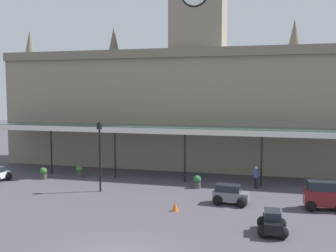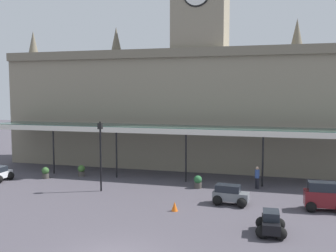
{
  "view_description": "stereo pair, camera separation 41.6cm",
  "coord_description": "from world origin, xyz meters",
  "px_view_note": "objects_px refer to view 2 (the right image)",
  "views": [
    {
      "loc": [
        6.01,
        -14.5,
        7.18
      ],
      "look_at": [
        0.0,
        9.48,
        4.98
      ],
      "focal_mm": 40.61,
      "sensor_mm": 36.0,
      "label": 1
    },
    {
      "loc": [
        6.41,
        -14.39,
        7.18
      ],
      "look_at": [
        0.0,
        9.48,
        4.98
      ],
      "focal_mm": 40.61,
      "sensor_mm": 36.0,
      "label": 2
    }
  ],
  "objects_px": {
    "victorian_lamppost": "(100,148)",
    "planter_near_kerb": "(198,182)",
    "planter_by_canopy": "(45,173)",
    "pedestrian_crossing_forecourt": "(257,177)",
    "traffic_cone": "(175,206)",
    "car_black_sedan": "(271,224)",
    "planter_forecourt_centre": "(81,171)",
    "car_maroon_van": "(325,198)",
    "car_grey_estate": "(230,196)",
    "car_white_sedan": "(0,175)"
  },
  "relations": [
    {
      "from": "car_black_sedan",
      "to": "planter_by_canopy",
      "type": "distance_m",
      "value": 19.9
    },
    {
      "from": "car_grey_estate",
      "to": "planter_near_kerb",
      "type": "xyz_separation_m",
      "value": [
        -2.78,
        3.6,
        -0.07
      ]
    },
    {
      "from": "car_black_sedan",
      "to": "planter_near_kerb",
      "type": "distance_m",
      "value": 9.76
    },
    {
      "from": "car_maroon_van",
      "to": "traffic_cone",
      "type": "xyz_separation_m",
      "value": [
        -8.8,
        -2.42,
        -0.52
      ]
    },
    {
      "from": "car_maroon_van",
      "to": "victorian_lamppost",
      "type": "xyz_separation_m",
      "value": [
        -15.11,
        0.74,
        2.36
      ]
    },
    {
      "from": "planter_near_kerb",
      "to": "planter_forecourt_centre",
      "type": "height_order",
      "value": "same"
    },
    {
      "from": "car_white_sedan",
      "to": "planter_forecourt_centre",
      "type": "height_order",
      "value": "car_white_sedan"
    },
    {
      "from": "car_maroon_van",
      "to": "planter_by_canopy",
      "type": "bearing_deg",
      "value": 171.26
    },
    {
      "from": "traffic_cone",
      "to": "planter_near_kerb",
      "type": "distance_m",
      "value": 5.84
    },
    {
      "from": "car_black_sedan",
      "to": "planter_near_kerb",
      "type": "xyz_separation_m",
      "value": [
        -5.28,
        8.21,
        -0.01
      ]
    },
    {
      "from": "car_black_sedan",
      "to": "car_grey_estate",
      "type": "distance_m",
      "value": 5.25
    },
    {
      "from": "victorian_lamppost",
      "to": "planter_near_kerb",
      "type": "distance_m",
      "value": 7.66
    },
    {
      "from": "car_maroon_van",
      "to": "planter_near_kerb",
      "type": "xyz_separation_m",
      "value": [
        -8.45,
        3.41,
        -0.32
      ]
    },
    {
      "from": "pedestrian_crossing_forecourt",
      "to": "traffic_cone",
      "type": "xyz_separation_m",
      "value": [
        -4.65,
        -6.78,
        -0.62
      ]
    },
    {
      "from": "car_grey_estate",
      "to": "traffic_cone",
      "type": "xyz_separation_m",
      "value": [
        -3.13,
        -2.24,
        -0.28
      ]
    },
    {
      "from": "car_grey_estate",
      "to": "planter_by_canopy",
      "type": "distance_m",
      "value": 16.06
    },
    {
      "from": "car_grey_estate",
      "to": "car_maroon_van",
      "type": "bearing_deg",
      "value": 1.9
    },
    {
      "from": "traffic_cone",
      "to": "pedestrian_crossing_forecourt",
      "type": "bearing_deg",
      "value": 55.56
    },
    {
      "from": "car_maroon_van",
      "to": "car_black_sedan",
      "type": "height_order",
      "value": "car_maroon_van"
    },
    {
      "from": "victorian_lamppost",
      "to": "planter_near_kerb",
      "type": "bearing_deg",
      "value": 21.85
    },
    {
      "from": "traffic_cone",
      "to": "planter_near_kerb",
      "type": "relative_size",
      "value": 0.6
    },
    {
      "from": "traffic_cone",
      "to": "planter_by_canopy",
      "type": "distance_m",
      "value": 13.8
    },
    {
      "from": "victorian_lamppost",
      "to": "pedestrian_crossing_forecourt",
      "type": "bearing_deg",
      "value": 18.28
    },
    {
      "from": "car_maroon_van",
      "to": "car_black_sedan",
      "type": "distance_m",
      "value": 5.76
    },
    {
      "from": "traffic_cone",
      "to": "planter_forecourt_centre",
      "type": "relative_size",
      "value": 0.6
    },
    {
      "from": "car_maroon_van",
      "to": "traffic_cone",
      "type": "height_order",
      "value": "car_maroon_van"
    },
    {
      "from": "car_maroon_van",
      "to": "car_grey_estate",
      "type": "height_order",
      "value": "car_maroon_van"
    },
    {
      "from": "victorian_lamppost",
      "to": "planter_forecourt_centre",
      "type": "bearing_deg",
      "value": 132.45
    },
    {
      "from": "car_maroon_van",
      "to": "planter_forecourt_centre",
      "type": "relative_size",
      "value": 2.54
    },
    {
      "from": "car_grey_estate",
      "to": "car_white_sedan",
      "type": "relative_size",
      "value": 1.13
    },
    {
      "from": "car_black_sedan",
      "to": "planter_forecourt_centre",
      "type": "height_order",
      "value": "car_black_sedan"
    },
    {
      "from": "car_grey_estate",
      "to": "planter_near_kerb",
      "type": "relative_size",
      "value": 2.43
    },
    {
      "from": "car_white_sedan",
      "to": "pedestrian_crossing_forecourt",
      "type": "xyz_separation_m",
      "value": [
        20.23,
        2.87,
        0.41
      ]
    },
    {
      "from": "planter_by_canopy",
      "to": "pedestrian_crossing_forecourt",
      "type": "bearing_deg",
      "value": 3.57
    },
    {
      "from": "planter_forecourt_centre",
      "to": "car_maroon_van",
      "type": "bearing_deg",
      "value": -14.37
    },
    {
      "from": "traffic_cone",
      "to": "car_grey_estate",
      "type": "bearing_deg",
      "value": 35.56
    },
    {
      "from": "victorian_lamppost",
      "to": "traffic_cone",
      "type": "bearing_deg",
      "value": -26.58
    },
    {
      "from": "planter_forecourt_centre",
      "to": "planter_by_canopy",
      "type": "relative_size",
      "value": 1.0
    },
    {
      "from": "planter_by_canopy",
      "to": "traffic_cone",
      "type": "bearing_deg",
      "value": -24.44
    },
    {
      "from": "victorian_lamppost",
      "to": "planter_near_kerb",
      "type": "height_order",
      "value": "victorian_lamppost"
    },
    {
      "from": "planter_by_canopy",
      "to": "car_grey_estate",
      "type": "bearing_deg",
      "value": -12.49
    },
    {
      "from": "planter_forecourt_centre",
      "to": "planter_by_canopy",
      "type": "distance_m",
      "value": 2.94
    },
    {
      "from": "car_black_sedan",
      "to": "car_grey_estate",
      "type": "xyz_separation_m",
      "value": [
        -2.5,
        4.61,
        0.06
      ]
    },
    {
      "from": "traffic_cone",
      "to": "planter_near_kerb",
      "type": "xyz_separation_m",
      "value": [
        0.35,
        5.83,
        0.2
      ]
    },
    {
      "from": "traffic_cone",
      "to": "victorian_lamppost",
      "type": "bearing_deg",
      "value": 153.42
    },
    {
      "from": "victorian_lamppost",
      "to": "planter_by_canopy",
      "type": "height_order",
      "value": "victorian_lamppost"
    },
    {
      "from": "planter_near_kerb",
      "to": "planter_by_canopy",
      "type": "xyz_separation_m",
      "value": [
        -12.91,
        -0.12,
        0.0
      ]
    },
    {
      "from": "pedestrian_crossing_forecourt",
      "to": "car_maroon_van",
      "type": "bearing_deg",
      "value": -46.4
    },
    {
      "from": "car_maroon_van",
      "to": "car_white_sedan",
      "type": "xyz_separation_m",
      "value": [
        -24.38,
        1.49,
        -0.3
      ]
    },
    {
      "from": "car_grey_estate",
      "to": "planter_forecourt_centre",
      "type": "xyz_separation_m",
      "value": [
        -13.19,
        5.02,
        -0.07
      ]
    }
  ]
}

